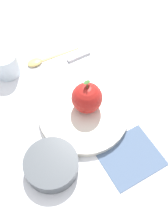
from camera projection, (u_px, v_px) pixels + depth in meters
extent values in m
plane|color=silver|center=(82.00, 100.00, 0.77)|extent=(2.40, 2.40, 0.00)
cylinder|color=silver|center=(84.00, 114.00, 0.73)|extent=(0.25, 0.25, 0.02)
torus|color=silver|center=(84.00, 113.00, 0.73)|extent=(0.25, 0.25, 0.01)
sphere|color=#B21E19|center=(87.00, 98.00, 0.70)|extent=(0.08, 0.08, 0.08)
cylinder|color=#4C3319|center=(87.00, 87.00, 0.66)|extent=(0.00, 0.00, 0.02)
ellipsoid|color=#386628|center=(87.00, 82.00, 0.66)|extent=(0.03, 0.02, 0.01)
cylinder|color=#4C5156|center=(51.00, 165.00, 0.65)|extent=(0.13, 0.13, 0.04)
torus|color=#4C5156|center=(51.00, 162.00, 0.63)|extent=(0.13, 0.13, 0.01)
cylinder|color=#3D4145|center=(51.00, 163.00, 0.63)|extent=(0.11, 0.11, 0.01)
cylinder|color=silver|center=(6.00, 64.00, 0.79)|extent=(0.08, 0.08, 0.07)
torus|color=silver|center=(3.00, 56.00, 0.77)|extent=(0.08, 0.08, 0.01)
cylinder|color=#8B959D|center=(3.00, 57.00, 0.77)|extent=(0.06, 0.06, 0.01)
cube|color=silver|center=(49.00, 69.00, 0.83)|extent=(0.07, 0.12, 0.00)
cube|color=silver|center=(78.00, 56.00, 0.86)|extent=(0.05, 0.08, 0.01)
ellipsoid|color=#D8B766|center=(35.00, 62.00, 0.84)|extent=(0.05, 0.06, 0.01)
cube|color=#D8B766|center=(60.00, 54.00, 0.87)|extent=(0.06, 0.12, 0.01)
cube|color=slate|center=(130.00, 157.00, 0.68)|extent=(0.18, 0.19, 0.00)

